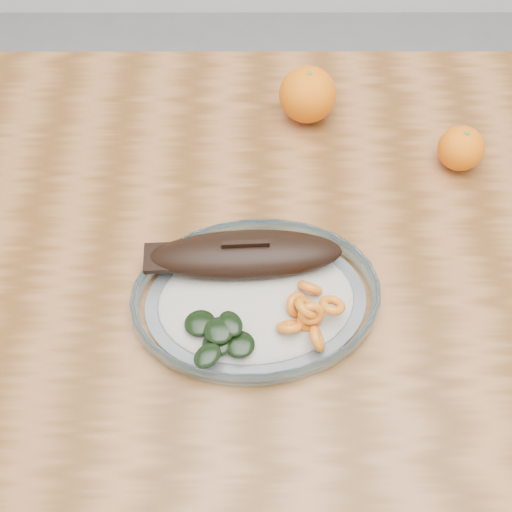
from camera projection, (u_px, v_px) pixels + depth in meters
name	position (u px, v px, depth m)	size (l,w,h in m)	color
ground	(303.00, 425.00, 1.50)	(3.00, 3.00, 0.00)	slate
dining_table	(331.00, 288.00, 0.95)	(1.20, 0.80, 0.75)	brown
plated_meal	(255.00, 295.00, 0.81)	(0.61, 0.61, 0.08)	white
orange_left	(308.00, 95.00, 0.96)	(0.09, 0.09, 0.09)	#FF6B05
orange_right	(461.00, 148.00, 0.92)	(0.07, 0.07, 0.07)	#FF6B05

